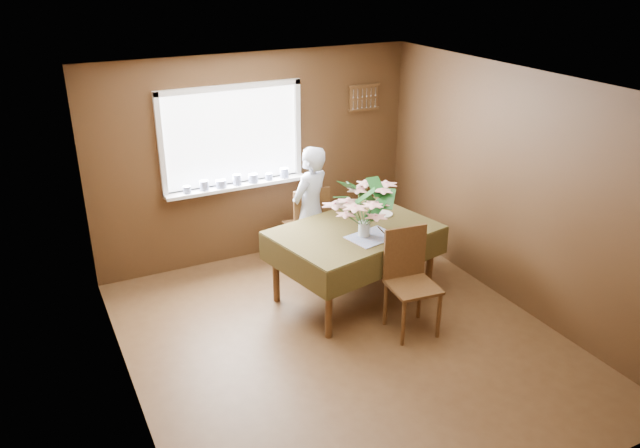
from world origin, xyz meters
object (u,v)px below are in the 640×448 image
dining_table (355,238)px  chair_near (409,277)px  flower_bouquet (365,204)px  seated_woman (310,211)px  chair_far (308,224)px

dining_table → chair_near: size_ratio=1.78×
chair_near → flower_bouquet: size_ratio=1.69×
chair_near → seated_woman: (-0.35, 1.53, 0.20)m
seated_woman → flower_bouquet: bearing=72.6°
chair_near → flower_bouquet: flower_bouquet is taller
chair_near → flower_bouquet: 0.85m
chair_far → chair_near: bearing=104.3°
seated_woman → flower_bouquet: 1.05m
chair_far → seated_woman: seated_woman is taller
chair_far → dining_table: bearing=101.5°
chair_far → chair_near: size_ratio=0.98×
chair_near → seated_woman: bearing=108.8°
chair_far → chair_near: 1.69m
chair_near → seated_woman: 1.58m
chair_far → seated_woman: 0.26m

